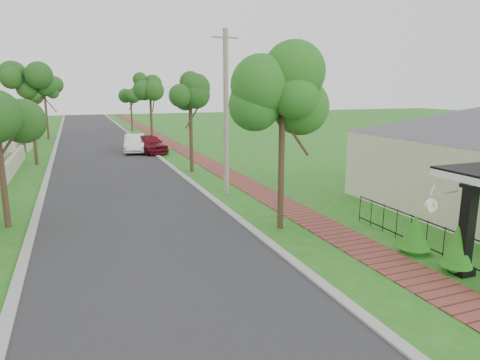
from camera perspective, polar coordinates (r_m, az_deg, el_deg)
ground at (r=11.34m, az=7.41°, el=-13.82°), size 160.00×160.00×0.00m
road at (r=29.41m, az=-16.96°, el=1.88°), size 7.00×120.00×0.02m
kerb_right at (r=29.88m, az=-9.97°, el=2.38°), size 0.30×120.00×0.10m
kerb_left at (r=29.39m, az=-24.06°, el=1.34°), size 0.30×120.00×0.10m
sidewalk at (r=30.47m, az=-5.17°, el=2.70°), size 1.50×120.00×0.03m
porch_post at (r=12.96m, az=27.91°, el=-6.50°), size 0.48×0.48×2.52m
picket_fence at (r=14.01m, az=25.55°, el=-7.46°), size 0.03×8.02×1.00m
street_trees at (r=35.83m, az=-18.08°, el=10.85°), size 10.70×37.65×5.89m
hedge_row at (r=13.11m, az=26.88°, el=-8.01°), size 0.83×3.80×1.86m
parked_car_red at (r=34.25m, az=-11.96°, el=4.75°), size 2.55×4.54×1.46m
parked_car_white at (r=34.91m, az=-13.84°, el=4.75°), size 2.16×4.43×1.40m
near_tree at (r=14.87m, az=5.71°, el=10.95°), size 2.28×2.28×5.84m
utility_pole at (r=20.07m, az=-1.88°, el=8.97°), size 1.20×0.24×7.58m
station_clock at (r=12.38m, az=24.30°, el=-2.97°), size 1.04×0.13×0.53m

